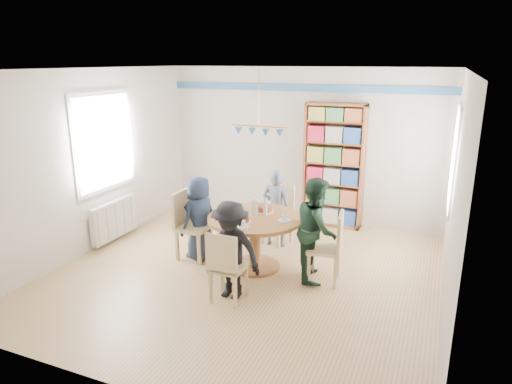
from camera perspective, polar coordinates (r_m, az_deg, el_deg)
The scene contains 14 objects.
ground at distance 6.34m, azimuth -1.41°, elevation -10.10°, with size 5.00×5.00×0.00m, color tan.
room_shell at distance 6.68m, azimuth -0.53°, elevation 6.21°, with size 5.00×5.00×5.00m.
radiator at distance 7.66m, azimuth -17.28°, elevation -3.29°, with size 0.12×1.00×0.60m.
dining_table at distance 6.29m, azimuth -0.12°, elevation -4.77°, with size 1.30×1.30×0.75m.
chair_left at distance 6.70m, azimuth -8.46°, elevation -3.69°, with size 0.44×0.44×1.00m.
chair_right at distance 5.98m, azimuth 9.34°, elevation -6.50°, with size 0.46×0.46×0.95m.
chair_far at distance 7.22m, azimuth 2.98°, elevation -2.43°, with size 0.51×0.51×0.92m.
chair_near at distance 5.45m, azimuth -3.83°, elevation -8.98°, with size 0.40×0.40×0.90m.
person_left at distance 6.67m, azimuth -7.09°, elevation -3.16°, with size 0.60×0.39×1.22m, color #182336.
person_right at distance 6.00m, azimuth 7.56°, elevation -4.63°, with size 0.67×0.52×1.38m, color black.
person_far at distance 7.05m, azimuth 2.51°, elevation -2.00°, with size 0.44×0.29×1.22m, color gray.
person_near at distance 5.51m, azimuth -3.20°, elevation -7.29°, with size 0.79×0.46×1.23m, color black.
bookshelf at distance 7.91m, azimuth 9.70°, elevation 3.11°, with size 1.01×0.30×2.13m.
tableware at distance 6.24m, azimuth -0.22°, elevation -2.50°, with size 1.02×1.02×0.27m.
Camera 1 is at (2.32, -5.19, 2.81)m, focal length 32.00 mm.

